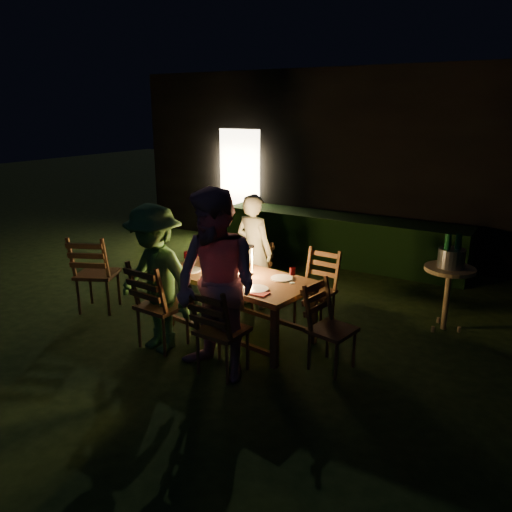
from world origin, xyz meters
The scene contains 29 objects.
garden_envelope centered at (-0.01, 6.15, 1.58)m, with size 40.00×40.00×3.20m.
dining_table centered at (-0.41, 0.46, 0.65)m, with size 1.85×1.11×0.73m.
chair_near_left centered at (-0.97, -0.24, 0.32)m, with size 0.50×0.53×1.05m.
chair_near_right centered at (-0.07, -0.37, 0.30)m, with size 0.46×0.49×0.99m.
chair_far_left centered at (-0.74, 1.29, 0.27)m, with size 0.46×0.49×0.90m.
chair_far_right centered at (0.24, 1.14, 0.29)m, with size 0.45×0.48×0.95m.
chair_end centered at (0.81, 0.28, 0.28)m, with size 0.51×0.48×0.92m.
chair_spare centered at (-2.37, 0.12, 0.33)m, with size 0.65×0.67×1.08m.
person_house_side centered at (-0.74, 1.34, 0.75)m, with size 0.55×0.36×1.51m, color white.
person_opp_right centered at (-0.08, -0.41, 0.93)m, with size 0.91×0.71×1.87m, color #B27A90.
person_opp_left centered at (-0.97, -0.28, 0.81)m, with size 1.04×0.60×1.61m, color #396F37.
lantern centered at (-0.35, 0.50, 0.88)m, with size 0.16×0.16×0.35m.
plate_far_left centered at (-0.92, 0.76, 0.73)m, with size 0.25×0.25×0.01m, color white.
plate_near_left centered at (-0.99, 0.32, 0.73)m, with size 0.25×0.25×0.01m, color white.
plate_far_right centered at (0.07, 0.61, 0.73)m, with size 0.25×0.25×0.01m, color white.
plate_near_right centered at (0.00, 0.18, 0.73)m, with size 0.25×0.25×0.01m, color white.
wineglass_a centered at (-0.67, 0.78, 0.81)m, with size 0.06×0.06×0.18m, color #59070F, non-canonical shape.
wineglass_b centered at (-1.14, 0.45, 0.81)m, with size 0.06×0.06×0.18m, color #59070F, non-canonical shape.
wineglass_c centered at (-0.15, 0.14, 0.81)m, with size 0.06×0.06×0.18m, color #59070F, non-canonical shape.
wineglass_d centered at (0.23, 0.55, 0.81)m, with size 0.06×0.06×0.18m, color #59070F, non-canonical shape.
wineglass_e centered at (-0.55, 0.18, 0.81)m, with size 0.06×0.06×0.18m, color silver, non-canonical shape.
bottle_table centered at (-0.66, 0.50, 0.87)m, with size 0.07×0.07×0.28m, color #0F471E.
napkin_left centered at (-0.60, 0.17, 0.73)m, with size 0.18×0.14×0.01m, color red.
napkin_right centered at (0.09, 0.09, 0.73)m, with size 0.18×0.14×0.01m, color red.
phone centered at (-1.07, 0.26, 0.73)m, with size 0.14×0.07×0.01m, color black.
side_table centered at (1.61, 1.85, 0.69)m, with size 0.58×0.58×0.78m.
ice_bucket centered at (1.61, 1.85, 0.89)m, with size 0.30×0.30×0.22m, color #A5A8AD.
bottle_bucket_a centered at (1.56, 1.81, 0.94)m, with size 0.07×0.07×0.32m, color #0F471E.
bottle_bucket_b centered at (1.66, 1.89, 0.94)m, with size 0.07×0.07×0.32m, color #0F471E.
Camera 1 is at (2.52, -4.01, 2.56)m, focal length 35.00 mm.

